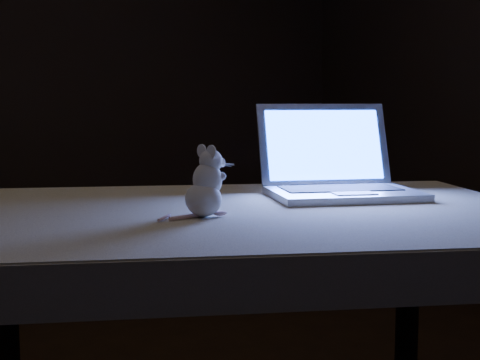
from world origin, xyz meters
TOP-DOWN VIEW (x-y plane):
  - tablecloth at (0.13, -0.14)m, footprint 1.80×1.51m
  - laptop at (0.45, -0.10)m, footprint 0.49×0.46m
  - plush_mouse at (-0.04, -0.20)m, footprint 0.15×0.15m

SIDE VIEW (x-z plane):
  - tablecloth at x=0.13m, z-range 0.68..0.78m
  - plush_mouse at x=-0.04m, z-range 0.78..0.94m
  - laptop at x=0.45m, z-range 0.78..1.05m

